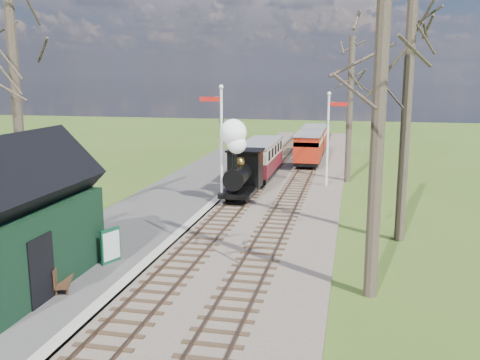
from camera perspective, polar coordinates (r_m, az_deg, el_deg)
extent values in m
ellipsoid|color=#385B23|center=(79.44, -11.26, -4.70)|extent=(57.60, 36.00, 16.20)
ellipsoid|color=#385B23|center=(79.09, 14.63, -7.41)|extent=(70.40, 44.00, 19.80)
ellipsoid|color=#385B23|center=(84.41, 2.22, -4.70)|extent=(64.00, 40.00, 18.00)
cube|color=brown|center=(33.00, 3.97, -0.47)|extent=(8.00, 60.00, 0.10)
cube|color=brown|center=(33.27, 0.90, -0.19)|extent=(0.07, 60.00, 0.12)
cube|color=brown|center=(33.10, 2.60, -0.26)|extent=(0.07, 60.00, 0.12)
cube|color=#38281C|center=(33.19, 1.75, -0.30)|extent=(1.60, 60.00, 0.09)
cube|color=brown|center=(32.88, 5.35, -0.38)|extent=(0.07, 60.00, 0.12)
cube|color=brown|center=(32.78, 7.08, -0.45)|extent=(0.07, 60.00, 0.12)
cube|color=#38281C|center=(32.83, 6.21, -0.49)|extent=(1.60, 60.00, 0.09)
cube|color=#474442|center=(26.58, -8.86, -3.34)|extent=(5.00, 44.00, 0.20)
cube|color=#B2AD9E|center=(25.86, -4.09, -3.63)|extent=(0.40, 44.00, 0.21)
cube|color=black|center=(18.05, -22.87, -6.50)|extent=(3.00, 6.00, 2.60)
cube|color=black|center=(17.60, -23.32, -0.74)|extent=(3.25, 6.30, 3.25)
cube|color=black|center=(16.54, -20.40, -9.00)|extent=(0.06, 1.20, 2.00)
cylinder|color=silver|center=(27.06, -1.98, 3.31)|extent=(0.14, 0.14, 6.00)
sphere|color=silver|center=(26.81, -2.02, 9.89)|extent=(0.24, 0.24, 0.24)
cube|color=#B7140F|center=(26.97, -3.16, 8.61)|extent=(1.10, 0.08, 0.22)
cube|color=black|center=(26.91, -2.00, 6.26)|extent=(0.18, 0.06, 0.30)
cylinder|color=silver|center=(32.28, 9.32, 4.00)|extent=(0.14, 0.14, 5.50)
sphere|color=silver|center=(32.05, 9.48, 9.06)|extent=(0.24, 0.24, 0.24)
cube|color=#B7140F|center=(32.06, 10.44, 7.96)|extent=(1.10, 0.08, 0.22)
cube|color=black|center=(32.16, 9.39, 6.04)|extent=(0.18, 0.06, 0.30)
cylinder|color=#382D23|center=(23.13, -22.70, 7.34)|extent=(0.41, 0.41, 11.00)
cylinder|color=#382D23|center=(16.03, 14.65, 8.29)|extent=(0.42, 0.42, 12.00)
cylinder|color=#382D23|center=(22.15, 17.28, 6.27)|extent=(0.40, 0.40, 10.00)
cylinder|color=#382D23|center=(34.07, 11.62, 7.25)|extent=(0.39, 0.39, 9.00)
cube|color=slate|center=(46.71, 5.22, 3.82)|extent=(12.60, 0.02, 0.01)
cube|color=slate|center=(46.75, 5.21, 3.46)|extent=(12.60, 0.02, 0.02)
cylinder|color=slate|center=(46.74, 5.22, 3.52)|extent=(0.08, 0.08, 1.00)
cube|color=black|center=(28.72, 0.12, -1.02)|extent=(1.64, 3.85, 0.24)
cylinder|color=black|center=(28.00, -0.13, 0.47)|extent=(1.06, 2.50, 1.06)
cube|color=black|center=(29.65, 0.58, 1.27)|extent=(1.73, 1.54, 1.93)
cylinder|color=black|center=(26.92, -0.56, 1.91)|extent=(0.27, 0.27, 0.77)
sphere|color=#B18234|center=(28.16, 0.00, 1.93)|extent=(0.50, 0.50, 0.50)
sphere|color=white|center=(26.77, -0.36, 3.84)|extent=(0.96, 0.96, 0.96)
sphere|color=white|center=(26.84, -0.73, 5.10)|extent=(1.35, 1.35, 1.35)
cylinder|color=black|center=(27.76, -1.39, -1.72)|extent=(0.10, 0.62, 0.62)
cylinder|color=black|center=(27.55, 0.64, -1.81)|extent=(0.10, 0.62, 0.62)
cube|color=black|center=(34.52, 2.19, 0.89)|extent=(1.83, 6.74, 0.29)
cube|color=maroon|center=(34.42, 2.20, 1.84)|extent=(1.93, 6.74, 0.87)
cube|color=beige|center=(34.29, 2.21, 3.26)|extent=(1.93, 6.74, 0.87)
cube|color=slate|center=(34.23, 2.21, 4.06)|extent=(2.02, 6.93, 0.12)
cube|color=black|center=(39.75, 7.30, 2.14)|extent=(1.72, 4.52, 0.27)
cube|color=maroon|center=(39.67, 7.32, 2.92)|extent=(1.81, 4.52, 0.81)
cube|color=beige|center=(39.56, 7.35, 4.08)|extent=(1.81, 4.52, 0.81)
cube|color=slate|center=(39.51, 7.37, 4.73)|extent=(1.90, 4.70, 0.11)
cube|color=black|center=(45.17, 7.90, 3.21)|extent=(1.72, 4.52, 0.27)
cube|color=maroon|center=(45.10, 7.92, 3.89)|extent=(1.81, 4.52, 0.81)
cube|color=beige|center=(45.01, 7.95, 4.92)|extent=(1.81, 4.52, 0.81)
cube|color=slate|center=(44.96, 7.97, 5.49)|extent=(1.90, 4.70, 0.11)
cube|color=#0E4228|center=(19.41, -13.65, -6.81)|extent=(0.41, 0.81, 1.23)
cube|color=silver|center=(19.38, -13.55, -6.83)|extent=(0.30, 0.68, 1.01)
cube|color=#462B19|center=(17.72, -18.19, -10.14)|extent=(0.87, 1.45, 0.06)
cube|color=#462B19|center=(17.66, -18.83, -9.33)|extent=(0.54, 1.33, 0.60)
cube|color=#462B19|center=(17.22, -18.74, -11.28)|extent=(0.06, 0.06, 0.20)
cube|color=#462B19|center=(18.32, -17.63, -9.83)|extent=(0.06, 0.06, 0.20)
imported|color=black|center=(19.03, -16.99, -7.43)|extent=(0.39, 0.49, 1.19)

